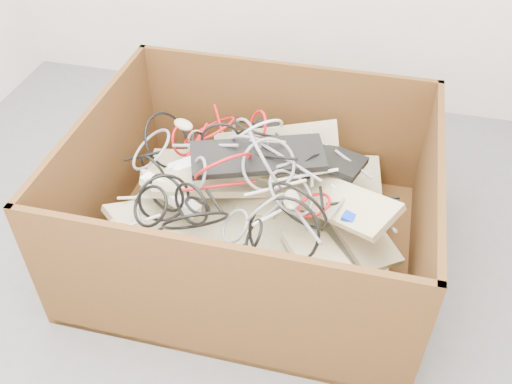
% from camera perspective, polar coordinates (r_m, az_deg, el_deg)
% --- Properties ---
extents(ground, '(3.00, 3.00, 0.00)m').
position_cam_1_polar(ground, '(2.27, -6.15, -9.45)').
color(ground, '#565558').
rests_on(ground, ground).
extents(cardboard_box, '(1.30, 1.09, 0.61)m').
position_cam_1_polar(cardboard_box, '(2.29, -0.58, -3.19)').
color(cardboard_box, '#422610').
rests_on(cardboard_box, ground).
extents(keyboard_pile, '(1.16, 0.94, 0.35)m').
position_cam_1_polar(keyboard_pile, '(2.18, 1.05, -0.74)').
color(keyboard_pile, tan).
rests_on(keyboard_pile, cardboard_box).
extents(mice_scatter, '(0.78, 0.75, 0.20)m').
position_cam_1_polar(mice_scatter, '(2.10, -1.07, -0.49)').
color(mice_scatter, '#C2B49C').
rests_on(mice_scatter, keyboard_pile).
extents(power_strip_left, '(0.29, 0.18, 0.12)m').
position_cam_1_polar(power_strip_left, '(2.27, -5.25, 3.24)').
color(power_strip_left, white).
rests_on(power_strip_left, keyboard_pile).
extents(power_strip_right, '(0.26, 0.14, 0.09)m').
position_cam_1_polar(power_strip_right, '(2.13, -8.65, -0.28)').
color(power_strip_right, white).
rests_on(power_strip_right, keyboard_pile).
extents(vga_plug, '(0.06, 0.05, 0.03)m').
position_cam_1_polar(vga_plug, '(2.02, 9.35, -2.54)').
color(vga_plug, '#0D32C6').
rests_on(vga_plug, keyboard_pile).
extents(cable_tangle, '(1.12, 0.89, 0.49)m').
position_cam_1_polar(cable_tangle, '(2.14, -2.36, 2.30)').
color(cable_tangle, gray).
rests_on(cable_tangle, keyboard_pile).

